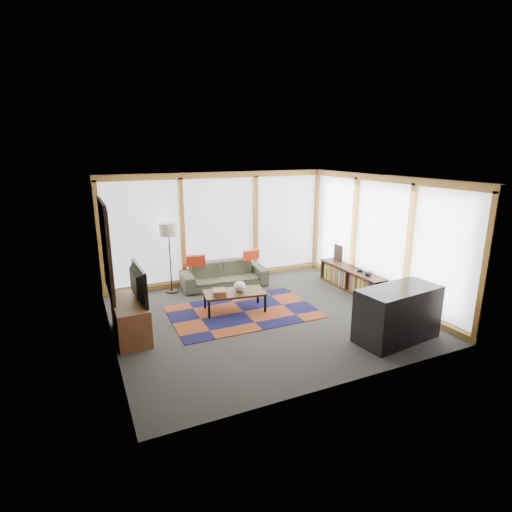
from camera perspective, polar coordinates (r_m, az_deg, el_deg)
name	(u,v)px	position (r m, az deg, el deg)	size (l,w,h in m)	color
ground	(265,316)	(7.76, 1.25, -8.58)	(5.50, 5.50, 0.00)	#2D2C2A
room_envelope	(275,230)	(7.98, 2.75, 3.72)	(5.52, 5.02, 2.62)	#423530
rug	(243,312)	(7.94, -1.81, -7.95)	(2.81, 1.81, 0.01)	brown
sofa	(224,275)	(9.30, -4.58, -2.65)	(1.96, 0.77, 0.57)	#3D3F2F
pillow_left	(196,260)	(9.04, -8.63, -0.64)	(0.43, 0.13, 0.24)	#B32B10
pillow_right	(251,255)	(9.42, -0.69, 0.15)	(0.40, 0.12, 0.22)	#B32B10
floor_lamp	(170,258)	(8.97, -12.18, -0.29)	(0.40, 0.40, 1.57)	#2E1F17
coffee_table	(235,301)	(7.94, -3.08, -6.47)	(1.19, 0.59, 0.40)	#362011
book_stack	(219,292)	(7.72, -5.27, -5.19)	(0.24, 0.30, 0.10)	brown
vase	(240,286)	(7.87, -2.37, -4.35)	(0.23, 0.23, 0.20)	silver
bookshelf	(352,280)	(9.29, 13.51, -3.30)	(0.36, 1.99, 0.50)	#362011
bowl_a	(368,273)	(8.83, 15.72, -2.40)	(0.18, 0.18, 0.09)	black
bowl_b	(360,270)	(9.05, 14.67, -1.97)	(0.15, 0.15, 0.08)	black
shelf_picture	(338,253)	(9.81, 11.66, 0.47)	(0.04, 0.29, 0.38)	black
tv_console	(130,319)	(7.20, -17.50, -8.55)	(0.52, 1.24, 0.62)	brown
television	(133,284)	(7.01, -17.16, -3.79)	(1.06, 0.14, 0.61)	black
bar_counter	(397,314)	(7.11, 19.56, -7.81)	(1.43, 0.67, 0.91)	black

